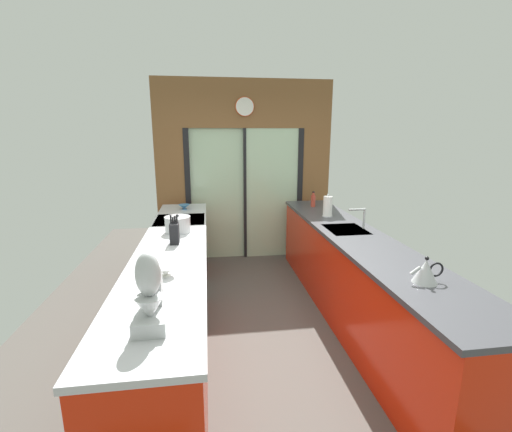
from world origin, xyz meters
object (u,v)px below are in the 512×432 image
object	(u,v)px
mixing_bowl_near	(166,271)
stand_mixer	(150,298)
mixing_bowl_far	(184,207)
kettle	(426,271)
oven_range	(182,256)
soap_bottle	(313,200)
knife_block	(175,233)
stock_pot	(178,224)
paper_towel_roll	(328,206)

from	to	relation	value
mixing_bowl_near	stand_mixer	bearing A→B (deg)	-90.00
stand_mixer	mixing_bowl_far	bearing A→B (deg)	90.00
mixing_bowl_far	kettle	size ratio (longest dim) A/B	0.63
stand_mixer	oven_range	bearing A→B (deg)	90.44
mixing_bowl_far	stand_mixer	world-z (taller)	stand_mixer
stand_mixer	soap_bottle	world-z (taller)	stand_mixer
knife_block	kettle	world-z (taller)	knife_block
mixing_bowl_near	kettle	xyz separation A→B (m)	(1.78, -0.37, 0.05)
knife_block	stock_pot	world-z (taller)	knife_block
knife_block	stand_mixer	xyz separation A→B (m)	(0.00, -1.47, 0.06)
kettle	paper_towel_roll	bearing A→B (deg)	90.05
knife_block	stock_pot	bearing A→B (deg)	90.00
knife_block	kettle	xyz separation A→B (m)	(1.78, -1.15, -0.02)
mixing_bowl_near	knife_block	distance (m)	0.79
stock_pot	knife_block	bearing A→B (deg)	-90.00
mixing_bowl_far	stock_pot	distance (m)	1.14
mixing_bowl_near	knife_block	size ratio (longest dim) A/B	0.56
oven_range	paper_towel_roll	distance (m)	1.90
stock_pot	paper_towel_roll	size ratio (longest dim) A/B	0.94
mixing_bowl_near	mixing_bowl_far	bearing A→B (deg)	90.00
mixing_bowl_near	kettle	distance (m)	1.82
soap_bottle	mixing_bowl_near	bearing A→B (deg)	-128.56
knife_block	paper_towel_roll	bearing A→B (deg)	25.45
paper_towel_roll	stand_mixer	bearing A→B (deg)	-127.55
knife_block	oven_range	bearing A→B (deg)	91.11
stock_pot	kettle	world-z (taller)	same
mixing_bowl_near	kettle	bearing A→B (deg)	-11.58
paper_towel_roll	mixing_bowl_near	bearing A→B (deg)	-137.45
mixing_bowl_near	soap_bottle	size ratio (longest dim) A/B	0.70
knife_block	stand_mixer	size ratio (longest dim) A/B	0.65
soap_bottle	paper_towel_roll	xyz separation A→B (m)	(0.00, -0.60, 0.04)
oven_range	paper_towel_roll	xyz separation A→B (m)	(1.80, -0.10, 0.59)
knife_block	soap_bottle	distance (m)	2.29
knife_block	soap_bottle	xyz separation A→B (m)	(1.78, 1.45, -0.01)
mixing_bowl_far	kettle	distance (m)	3.21
oven_range	mixing_bowl_far	world-z (taller)	mixing_bowl_far
knife_block	kettle	distance (m)	2.12
oven_range	stock_pot	size ratio (longest dim) A/B	3.44
mixing_bowl_far	paper_towel_roll	bearing A→B (deg)	-20.66
oven_range	stand_mixer	world-z (taller)	stand_mixer
mixing_bowl_far	stand_mixer	xyz separation A→B (m)	(0.00, -2.99, 0.12)
mixing_bowl_near	stock_pot	distance (m)	1.17
oven_range	kettle	xyz separation A→B (m)	(1.80, -2.10, 0.55)
mixing_bowl_far	kettle	bearing A→B (deg)	-56.29
oven_range	kettle	bearing A→B (deg)	-49.42
stock_pot	kettle	xyz separation A→B (m)	(1.78, -1.54, -0.00)
knife_block	paper_towel_roll	distance (m)	1.97
stand_mixer	stock_pot	xyz separation A→B (m)	(-0.00, 1.85, -0.08)
soap_bottle	paper_towel_roll	size ratio (longest dim) A/B	0.76
kettle	soap_bottle	xyz separation A→B (m)	(-0.00, 2.60, 0.01)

